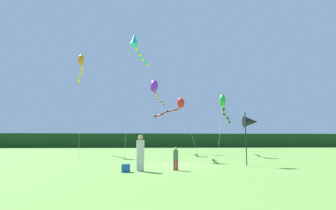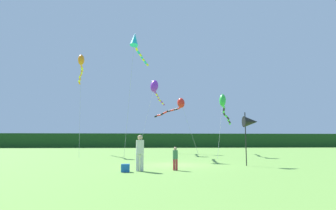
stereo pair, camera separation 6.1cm
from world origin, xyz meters
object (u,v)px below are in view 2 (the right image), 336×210
kite_red (178,105)px  kite_green (224,105)px  kite_purple (155,88)px  person_child (175,157)px  kite_cyan (136,42)px  kite_orange (81,64)px  cooler_box (125,168)px  person_adult (140,151)px  banner_flag_pole (250,122)px

kite_red → kite_green: kite_red is taller
kite_red → kite_purple: bearing=-161.9°
person_child → kite_cyan: 16.04m
kite_orange → cooler_box: bearing=-70.1°
person_adult → cooler_box: 1.14m
person_adult → kite_orange: bearing=112.3°
cooler_box → kite_green: kite_green is taller
person_adult → cooler_box: bearing=-153.4°
banner_flag_pole → kite_cyan: 14.83m
kite_green → kite_orange: bearing=169.9°
cooler_box → kite_orange: size_ratio=0.04×
kite_cyan → kite_purple: bearing=70.7°
person_adult → kite_green: kite_green is taller
person_child → kite_purple: 19.30m
kite_purple → banner_flag_pole: bearing=-70.7°
kite_red → kite_orange: bearing=-168.8°
cooler_box → person_adult: bearing=26.6°
person_adult → person_child: person_adult is taller
kite_orange → person_adult: bearing=-67.7°
cooler_box → kite_green: size_ratio=0.04×
person_child → kite_orange: 21.08m
cooler_box → kite_cyan: (-0.06, 12.61, 10.82)m
person_child → kite_purple: kite_purple is taller
person_child → kite_green: (6.53, 13.98, 4.58)m
banner_flag_pole → kite_purple: size_ratio=0.35×
kite_purple → kite_green: size_ratio=0.92×
person_child → kite_green: kite_green is taller
person_adult → kite_green: (8.37, 14.25, 4.23)m
person_child → kite_orange: size_ratio=0.11×
banner_flag_pole → kite_green: size_ratio=0.33×
person_adult → cooler_box: (-0.70, -0.35, -0.83)m
person_child → kite_red: kite_red is taller
kite_orange → kite_green: size_ratio=1.09×
banner_flag_pole → kite_red: size_ratio=0.49×
person_adult → kite_cyan: size_ratio=0.15×
person_adult → kite_purple: bearing=85.8°
banner_flag_pole → kite_cyan: size_ratio=0.28×
kite_orange → kite_green: kite_orange is taller
kite_purple → kite_orange: bearing=-171.2°
cooler_box → banner_flag_pole: bearing=21.5°
kite_orange → kite_cyan: 7.86m
banner_flag_pole → kite_cyan: kite_cyan is taller
kite_red → kite_orange: (-11.15, -2.21, 4.22)m
kite_orange → kite_green: (15.33, -2.74, -4.78)m
banner_flag_pole → kite_red: 17.08m
person_adult → kite_orange: 20.45m
kite_purple → cooler_box: bearing=-96.3°
cooler_box → kite_purple: 20.16m
kite_red → kite_purple: (-2.85, -0.93, 1.84)m
person_child → kite_purple: size_ratio=0.13×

